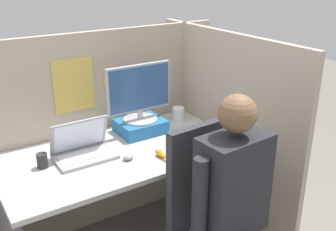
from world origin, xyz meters
name	(u,v)px	position (x,y,z in m)	size (l,w,h in m)	color
cubicle_panel_back	(95,134)	(0.00, 0.79, 0.72)	(1.97, 0.05, 1.43)	tan
cubicle_panel_right	(223,133)	(0.76, 0.31, 0.71)	(0.04, 1.42, 1.43)	tan
desk	(122,177)	(0.00, 0.38, 0.57)	(1.47, 0.76, 0.75)	#B7B7B2
paper_box	(140,126)	(0.25, 0.57, 0.80)	(0.31, 0.25, 0.09)	#236BAD
monitor	(139,93)	(0.25, 0.57, 1.03)	(0.46, 0.23, 0.38)	#B2B2B7
laptop	(83,150)	(-0.22, 0.43, 0.80)	(0.35, 0.23, 0.23)	#99999E
mouse	(128,157)	(-0.01, 0.25, 0.77)	(0.06, 0.05, 0.03)	gray
stapler	(211,128)	(0.65, 0.31, 0.78)	(0.04, 0.13, 0.05)	#A31919
carrot_toy	(164,156)	(0.16, 0.14, 0.77)	(0.04, 0.14, 0.04)	orange
office_chair	(216,225)	(0.21, -0.30, 0.55)	(0.53, 0.56, 1.07)	#2D2D33
person	(240,209)	(0.20, -0.47, 0.75)	(0.48, 0.47, 1.30)	brown
coffee_mug	(178,114)	(0.58, 0.60, 0.80)	(0.09, 0.09, 0.10)	white
pen_cup	(42,161)	(-0.46, 0.44, 0.79)	(0.06, 0.06, 0.09)	#28282D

